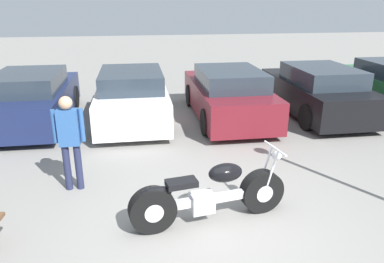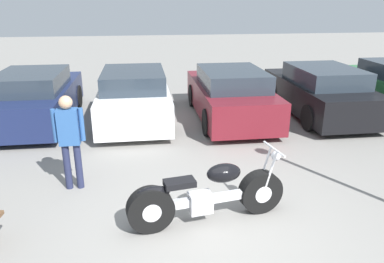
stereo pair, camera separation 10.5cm
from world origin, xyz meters
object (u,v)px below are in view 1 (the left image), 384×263
motorcycle (208,195)px  parked_car_black (317,91)px  person_standing (69,136)px  parked_car_maroon (228,95)px  parked_car_white (132,96)px  parked_car_navy (33,99)px

motorcycle → parked_car_black: parked_car_black is taller
motorcycle → person_standing: bearing=147.8°
parked_car_maroon → parked_car_black: size_ratio=1.00×
parked_car_white → parked_car_maroon: size_ratio=1.00×
parked_car_navy → parked_car_black: 7.75m
parked_car_navy → parked_car_white: 2.58m
parked_car_navy → parked_car_maroon: same height
motorcycle → parked_car_maroon: (1.51, 4.92, 0.24)m
parked_car_black → parked_car_navy: bearing=177.4°
parked_car_navy → parked_car_white: bearing=-2.5°
parked_car_white → parked_car_black: 5.17m
motorcycle → parked_car_white: (-1.08, 5.15, 0.24)m
motorcycle → person_standing: (-2.11, 1.33, 0.57)m
parked_car_white → parked_car_maroon: same height
parked_car_white → parked_car_black: (5.16, -0.23, 0.00)m
parked_car_white → parked_car_black: bearing=-2.6°
motorcycle → person_standing: 2.56m
person_standing → parked_car_white: bearing=74.9°
parked_car_black → person_standing: 7.17m
parked_car_navy → person_standing: bearing=-68.5°
parked_car_white → parked_car_maroon: (2.58, -0.24, 0.00)m
parked_car_white → parked_car_maroon: 2.59m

